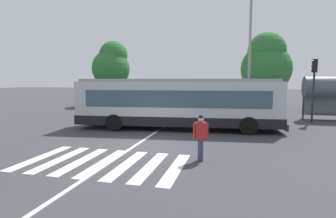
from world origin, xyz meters
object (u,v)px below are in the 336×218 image
object	(u,v)px
twin_arm_street_lamp	(250,43)
bus_stop_shelter	(332,88)
parked_car_red	(178,102)
parked_car_silver	(153,101)
traffic_light_far_corner	(314,80)
parked_car_champagne	(207,103)
city_transit_bus	(177,103)
background_tree_left	(112,65)
parked_car_black	(129,101)
pedestrian_crossing_street	(201,135)
parked_car_white	(234,104)
background_tree_right	(266,64)

from	to	relation	value
twin_arm_street_lamp	bus_stop_shelter	bearing A→B (deg)	-4.88
parked_car_red	parked_car_silver	bearing A→B (deg)	170.88
traffic_light_far_corner	parked_car_red	bearing A→B (deg)	152.54
parked_car_red	parked_car_champagne	world-z (taller)	same
city_transit_bus	traffic_light_far_corner	distance (m)	9.90
parked_car_champagne	background_tree_left	size ratio (longest dim) A/B	0.60
parked_car_black	background_tree_left	bearing A→B (deg)	138.54
pedestrian_crossing_street	parked_car_white	bearing A→B (deg)	85.88
parked_car_black	traffic_light_far_corner	xyz separation A→B (m)	(16.16, -5.82, 2.21)
city_transit_bus	parked_car_silver	world-z (taller)	city_transit_bus
parked_car_red	pedestrian_crossing_street	bearing A→B (deg)	-75.22
parked_car_black	background_tree_left	size ratio (longest dim) A/B	0.60
traffic_light_far_corner	twin_arm_street_lamp	xyz separation A→B (m)	(-4.23, 1.87, 2.91)
parked_car_champagne	parked_car_white	bearing A→B (deg)	-9.68
background_tree_right	parked_car_black	bearing A→B (deg)	-167.83
parked_car_black	bus_stop_shelter	distance (m)	18.38
city_transit_bus	twin_arm_street_lamp	bearing A→B (deg)	55.86
background_tree_right	bus_stop_shelter	bearing A→B (deg)	-62.71
parked_car_white	background_tree_left	xyz separation A→B (m)	(-14.12, 3.35, 4.01)
parked_car_silver	parked_car_red	xyz separation A→B (m)	(2.73, -0.44, 0.00)
twin_arm_street_lamp	background_tree_right	size ratio (longest dim) A/B	1.24
parked_car_red	background_tree_right	xyz separation A→B (m)	(8.51, 3.23, 3.88)
pedestrian_crossing_street	background_tree_left	bearing A→B (deg)	123.72
background_tree_left	background_tree_right	xyz separation A→B (m)	(17.17, 0.12, -0.13)
pedestrian_crossing_street	parked_car_silver	bearing A→B (deg)	112.78
pedestrian_crossing_street	parked_car_silver	xyz separation A→B (m)	(-7.04, 16.76, -0.20)
parked_car_silver	parked_car_champagne	bearing A→B (deg)	-2.38
parked_car_champagne	bus_stop_shelter	xyz separation A→B (m)	(9.52, -4.42, 1.65)
city_transit_bus	bus_stop_shelter	distance (m)	11.90
pedestrian_crossing_street	bus_stop_shelter	distance (m)	14.61
pedestrian_crossing_street	twin_arm_street_lamp	distance (m)	13.71
parked_car_black	twin_arm_street_lamp	xyz separation A→B (m)	(11.93, -3.95, 5.12)
background_tree_right	traffic_light_far_corner	bearing A→B (deg)	-75.73
city_transit_bus	parked_car_white	size ratio (longest dim) A/B	2.71
traffic_light_far_corner	twin_arm_street_lamp	distance (m)	5.47
traffic_light_far_corner	parked_car_white	bearing A→B (deg)	134.70
parked_car_silver	traffic_light_far_corner	bearing A→B (deg)	-24.08
bus_stop_shelter	background_tree_right	distance (m)	8.67
parked_car_white	traffic_light_far_corner	xyz separation A→B (m)	(5.29, -5.35, 2.21)
parked_car_white	background_tree_right	world-z (taller)	background_tree_right
pedestrian_crossing_street	bus_stop_shelter	world-z (taller)	bus_stop_shelter
pedestrian_crossing_street	parked_car_black	bearing A→B (deg)	120.40
pedestrian_crossing_street	background_tree_right	bearing A→B (deg)	77.86
pedestrian_crossing_street	background_tree_left	size ratio (longest dim) A/B	0.23
parked_car_black	parked_car_champagne	distance (m)	8.23
pedestrian_crossing_street	traffic_light_far_corner	bearing A→B (deg)	59.00
city_transit_bus	twin_arm_street_lamp	xyz separation A→B (m)	(4.41, 6.51, 4.30)
pedestrian_crossing_street	city_transit_bus	bearing A→B (deg)	109.78
parked_car_black	traffic_light_far_corner	distance (m)	17.32
bus_stop_shelter	traffic_light_far_corner	bearing A→B (deg)	-139.23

